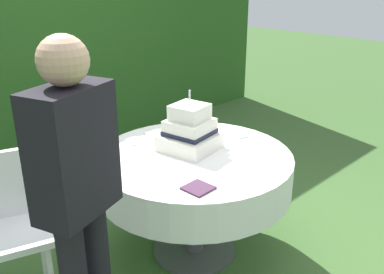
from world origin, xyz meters
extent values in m
plane|color=#3D602D|center=(0.00, 0.00, 0.00)|extent=(20.00, 20.00, 0.00)
cube|color=#28561E|center=(0.00, 2.41, 1.44)|extent=(6.46, 0.46, 2.87)
cylinder|color=#4C4C51|center=(0.00, 0.00, 0.01)|extent=(0.56, 0.56, 0.02)
cylinder|color=#4C4C51|center=(0.00, 0.00, 0.35)|extent=(0.12, 0.12, 0.70)
cylinder|color=brown|center=(0.00, 0.00, 0.71)|extent=(1.21, 1.21, 0.03)
cylinder|color=white|center=(0.00, 0.00, 0.61)|extent=(1.24, 1.24, 0.24)
cube|color=white|center=(0.04, 0.09, 0.78)|extent=(0.38, 0.38, 0.10)
cube|color=white|center=(0.04, 0.09, 0.88)|extent=(0.30, 0.30, 0.10)
cube|color=black|center=(0.04, 0.09, 0.84)|extent=(0.31, 0.31, 0.03)
cube|color=white|center=(0.04, 0.09, 0.98)|extent=(0.24, 0.24, 0.10)
sphere|color=#D13866|center=(0.15, 0.24, 0.85)|extent=(0.07, 0.07, 0.07)
cylinder|color=silver|center=(0.04, 0.09, 1.07)|extent=(0.01, 0.01, 0.09)
cylinder|color=white|center=(0.05, 0.46, 0.73)|extent=(0.13, 0.13, 0.01)
cylinder|color=white|center=(0.45, 0.00, 0.73)|extent=(0.10, 0.10, 0.01)
cylinder|color=white|center=(-0.14, 0.43, 0.73)|extent=(0.14, 0.14, 0.01)
cube|color=#4C2D47|center=(-0.31, -0.34, 0.73)|extent=(0.15, 0.15, 0.01)
cylinder|color=white|center=(-0.87, 0.45, 0.23)|extent=(0.03, 0.03, 0.45)
cube|color=white|center=(-1.07, 0.34, 0.47)|extent=(0.50, 0.50, 0.04)
cube|color=white|center=(-1.01, 0.51, 0.69)|extent=(0.39, 0.16, 0.40)
cube|color=black|center=(-0.97, -0.28, 1.12)|extent=(0.41, 0.31, 0.55)
sphere|color=tan|center=(-0.97, -0.28, 1.50)|extent=(0.20, 0.20, 0.20)
camera|label=1|loc=(-1.74, -1.76, 1.82)|focal=40.19mm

